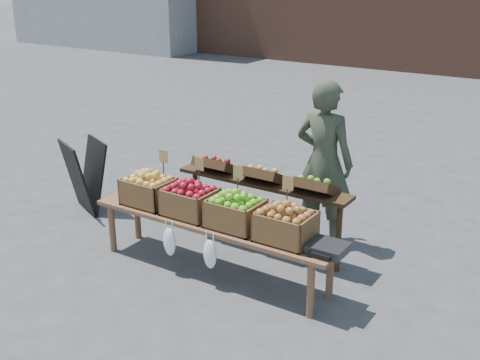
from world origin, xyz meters
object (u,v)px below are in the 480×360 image
Objects in this scene: display_bench at (213,247)px; vendor at (324,162)px; crate_green_apples at (286,227)px; weighing_scale at (327,248)px; crate_golden_apples at (149,191)px; crate_russet_pears at (190,202)px; chalkboard_sign at (85,176)px; back_table at (262,205)px; crate_red_apples at (235,214)px.

vendor is at bearing 66.81° from display_bench.
crate_green_apples is 0.44m from weighing_scale.
crate_golden_apples is 0.55m from crate_russet_pears.
display_bench is 1.29m from weighing_scale.
crate_golden_apples is at bearing 43.87° from vendor.
crate_green_apples is (3.13, -0.46, 0.25)m from chalkboard_sign.
vendor is 3.69× the size of crate_russet_pears.
crate_green_apples is at bearing 15.08° from chalkboard_sign.
crate_russet_pears is at bearing 0.00° from crate_golden_apples.
crate_russet_pears is 1.53m from weighing_scale.
back_table is 4.20× the size of crate_russet_pears.
chalkboard_sign reaches higher than display_bench.
display_bench is 7.94× the size of weighing_scale.
crate_golden_apples is 1.47× the size of weighing_scale.
crate_golden_apples is 2.08m from weighing_scale.
crate_red_apples is (-0.29, -1.32, -0.21)m from vendor.
back_table reaches higher than crate_russet_pears.
vendor is at bearing 54.74° from back_table.
crate_russet_pears is at bearing -120.07° from back_table.
display_bench is at bearing 67.21° from vendor.
vendor reaches higher than crate_green_apples.
back_table is 0.76m from crate_red_apples.
display_bench is at bearing 0.00° from crate_golden_apples.
back_table is 1.22m from crate_golden_apples.
weighing_scale is (1.25, 0.00, 0.33)m from display_bench.
chalkboard_sign reaches higher than crate_russet_pears.
crate_russet_pears is at bearing 57.89° from vendor.
chalkboard_sign reaches higher than crate_green_apples.
chalkboard_sign is 2.36m from display_bench.
chalkboard_sign is 2.46m from back_table.
weighing_scale is at bearing 117.90° from vendor.
chalkboard_sign is 2.10m from crate_russet_pears.
crate_russet_pears is at bearing 180.00° from crate_green_apples.
back_table reaches higher than display_bench.
vendor is 0.88× the size of back_table.
back_table is at bearing 59.93° from crate_russet_pears.
back_table is 4.20× the size of crate_green_apples.
vendor reaches higher than crate_red_apples.
weighing_scale reaches higher than display_bench.
back_table is 0.85m from crate_russet_pears.
crate_golden_apples is at bearing 180.00° from weighing_scale.
chalkboard_sign is 3.59m from weighing_scale.
weighing_scale is at bearing -33.01° from back_table.
crate_green_apples reaches higher than weighing_scale.
crate_red_apples is at bearing 78.01° from vendor.
crate_green_apples reaches higher than display_bench.
crate_golden_apples is at bearing 180.00° from crate_russet_pears.
back_table reaches higher than crate_red_apples.
back_table is at bearing 36.67° from crate_golden_apples.
chalkboard_sign reaches higher than crate_golden_apples.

